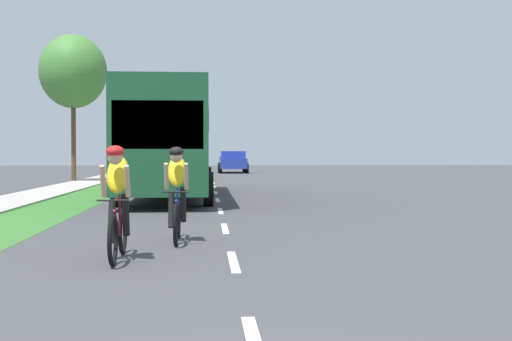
{
  "coord_description": "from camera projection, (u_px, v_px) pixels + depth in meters",
  "views": [
    {
      "loc": [
        -0.38,
        -3.04,
        1.47
      ],
      "look_at": [
        0.95,
        14.41,
        1.02
      ],
      "focal_mm": 46.87,
      "sensor_mm": 36.0,
      "label": 1
    }
  ],
  "objects": [
    {
      "name": "cyclist_lead",
      "position": [
        118.0,
        201.0,
        9.16
      ],
      "size": [
        0.42,
        1.72,
        1.58
      ],
      "color": "black",
      "rests_on": "ground_plane"
    },
    {
      "name": "lane_markings_center",
      "position": [
        215.0,
        190.0,
        27.02
      ],
      "size": [
        0.12,
        53.8,
        0.01
      ],
      "color": "white",
      "rests_on": "ground_plane"
    },
    {
      "name": "suv_silver",
      "position": [
        180.0,
        162.0,
        39.28
      ],
      "size": [
        2.15,
        4.7,
        1.79
      ],
      "color": "#A5A8AD",
      "rests_on": "ground_plane"
    },
    {
      "name": "cyclist_trailing",
      "position": [
        177.0,
        193.0,
        11.05
      ],
      "size": [
        0.42,
        1.72,
        1.58
      ],
      "color": "black",
      "rests_on": "ground_plane"
    },
    {
      "name": "ground_plane",
      "position": [
        217.0,
        196.0,
        23.03
      ],
      "size": [
        120.0,
        120.0,
        0.0
      ],
      "primitive_type": "plane",
      "color": "#424244"
    },
    {
      "name": "pickup_blue",
      "position": [
        233.0,
        162.0,
        50.79
      ],
      "size": [
        2.22,
        5.1,
        1.64
      ],
      "color": "#23389E",
      "rests_on": "ground_plane"
    },
    {
      "name": "bus_dark_green",
      "position": [
        170.0,
        138.0,
        22.19
      ],
      "size": [
        2.78,
        11.6,
        3.48
      ],
      "color": "#194C2D",
      "rests_on": "ground_plane"
    },
    {
      "name": "grass_verge",
      "position": [
        87.0,
        197.0,
        22.7
      ],
      "size": [
        1.9,
        70.0,
        0.01
      ],
      "primitive_type": "cube",
      "color": "#38722D",
      "rests_on": "ground_plane"
    },
    {
      "name": "sidewalk_concrete",
      "position": [
        30.0,
        197.0,
        22.56
      ],
      "size": [
        1.91,
        70.0,
        0.1
      ],
      "primitive_type": "cube",
      "color": "#B2ADA3",
      "rests_on": "ground_plane"
    },
    {
      "name": "street_tree_far",
      "position": [
        73.0,
        72.0,
        34.48
      ],
      "size": [
        3.45,
        3.45,
        7.61
      ],
      "color": "brown",
      "rests_on": "ground_plane"
    }
  ]
}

